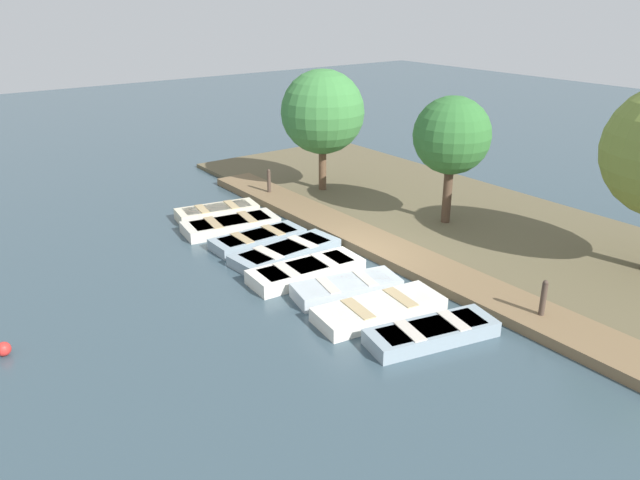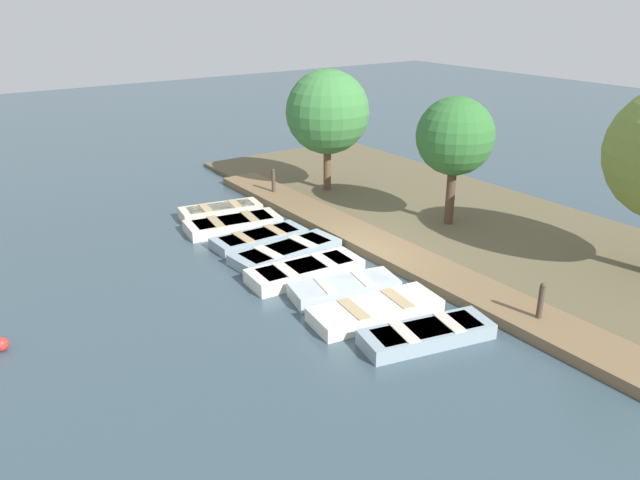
{
  "view_description": "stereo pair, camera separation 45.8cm",
  "coord_description": "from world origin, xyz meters",
  "px_view_note": "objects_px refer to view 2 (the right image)",
  "views": [
    {
      "loc": [
        10.56,
        12.76,
        7.26
      ],
      "look_at": [
        0.73,
        -0.5,
        0.65
      ],
      "focal_mm": 35.0,
      "sensor_mm": 36.0,
      "label": 1
    },
    {
      "loc": [
        10.18,
        13.03,
        7.26
      ],
      "look_at": [
        0.73,
        -0.5,
        0.65
      ],
      "focal_mm": 35.0,
      "sensor_mm": 36.0,
      "label": 2
    }
  ],
  "objects_px": {
    "rowboat_2": "(259,238)",
    "buoy": "(1,344)",
    "mooring_post_far": "(540,305)",
    "rowboat_0": "(221,211)",
    "rowboat_5": "(344,288)",
    "rowboat_1": "(233,224)",
    "mooring_post_near": "(273,183)",
    "park_tree_far_left": "(328,112)",
    "rowboat_7": "(427,334)",
    "rowboat_6": "(376,310)",
    "rowboat_3": "(286,252)",
    "rowboat_4": "(305,271)",
    "park_tree_left": "(455,137)"
  },
  "relations": [
    {
      "from": "rowboat_0",
      "to": "rowboat_5",
      "type": "xyz_separation_m",
      "value": [
        0.11,
        7.23,
        -0.01
      ]
    },
    {
      "from": "rowboat_4",
      "to": "buoy",
      "type": "distance_m",
      "value": 7.48
    },
    {
      "from": "mooring_post_near",
      "to": "rowboat_0",
      "type": "bearing_deg",
      "value": 15.63
    },
    {
      "from": "park_tree_far_left",
      "to": "park_tree_left",
      "type": "bearing_deg",
      "value": 101.33
    },
    {
      "from": "rowboat_0",
      "to": "rowboat_4",
      "type": "xyz_separation_m",
      "value": [
        0.35,
        5.78,
        0.0
      ]
    },
    {
      "from": "rowboat_1",
      "to": "rowboat_5",
      "type": "height_order",
      "value": "rowboat_5"
    },
    {
      "from": "rowboat_0",
      "to": "rowboat_4",
      "type": "height_order",
      "value": "rowboat_4"
    },
    {
      "from": "rowboat_3",
      "to": "rowboat_7",
      "type": "relative_size",
      "value": 1.07
    },
    {
      "from": "mooring_post_far",
      "to": "park_tree_left",
      "type": "xyz_separation_m",
      "value": [
        -3.11,
        -5.87,
        2.44
      ]
    },
    {
      "from": "rowboat_1",
      "to": "rowboat_4",
      "type": "height_order",
      "value": "rowboat_4"
    },
    {
      "from": "rowboat_7",
      "to": "mooring_post_near",
      "type": "relative_size",
      "value": 2.78
    },
    {
      "from": "rowboat_3",
      "to": "rowboat_6",
      "type": "relative_size",
      "value": 1.03
    },
    {
      "from": "mooring_post_far",
      "to": "rowboat_7",
      "type": "bearing_deg",
      "value": -21.87
    },
    {
      "from": "buoy",
      "to": "rowboat_0",
      "type": "bearing_deg",
      "value": -146.81
    },
    {
      "from": "rowboat_5",
      "to": "park_tree_left",
      "type": "relative_size",
      "value": 0.69
    },
    {
      "from": "mooring_post_far",
      "to": "park_tree_left",
      "type": "relative_size",
      "value": 0.27
    },
    {
      "from": "mooring_post_far",
      "to": "park_tree_left",
      "type": "height_order",
      "value": "park_tree_left"
    },
    {
      "from": "rowboat_6",
      "to": "rowboat_2",
      "type": "bearing_deg",
      "value": -82.46
    },
    {
      "from": "rowboat_4",
      "to": "park_tree_left",
      "type": "relative_size",
      "value": 0.76
    },
    {
      "from": "rowboat_5",
      "to": "rowboat_2",
      "type": "bearing_deg",
      "value": -76.76
    },
    {
      "from": "rowboat_2",
      "to": "rowboat_7",
      "type": "bearing_deg",
      "value": 91.21
    },
    {
      "from": "rowboat_0",
      "to": "rowboat_1",
      "type": "relative_size",
      "value": 0.9
    },
    {
      "from": "rowboat_1",
      "to": "park_tree_far_left",
      "type": "xyz_separation_m",
      "value": [
        -4.83,
        -1.47,
        2.92
      ]
    },
    {
      "from": "rowboat_7",
      "to": "park_tree_left",
      "type": "bearing_deg",
      "value": -126.47
    },
    {
      "from": "rowboat_5",
      "to": "rowboat_0",
      "type": "bearing_deg",
      "value": -77.99
    },
    {
      "from": "rowboat_4",
      "to": "rowboat_7",
      "type": "xyz_separation_m",
      "value": [
        -0.37,
        4.32,
        -0.02
      ]
    },
    {
      "from": "mooring_post_near",
      "to": "park_tree_far_left",
      "type": "bearing_deg",
      "value": 163.43
    },
    {
      "from": "buoy",
      "to": "rowboat_6",
      "type": "bearing_deg",
      "value": 155.39
    },
    {
      "from": "rowboat_0",
      "to": "mooring_post_far",
      "type": "xyz_separation_m",
      "value": [
        -2.56,
        11.12,
        0.38
      ]
    },
    {
      "from": "rowboat_4",
      "to": "mooring_post_near",
      "type": "distance_m",
      "value": 7.13
    },
    {
      "from": "rowboat_1",
      "to": "mooring_post_far",
      "type": "distance_m",
      "value": 10.15
    },
    {
      "from": "rowboat_2",
      "to": "rowboat_7",
      "type": "xyz_separation_m",
      "value": [
        -0.15,
        7.18,
        0.02
      ]
    },
    {
      "from": "rowboat_2",
      "to": "rowboat_1",
      "type": "bearing_deg",
      "value": -86.56
    },
    {
      "from": "rowboat_1",
      "to": "park_tree_far_left",
      "type": "height_order",
      "value": "park_tree_far_left"
    },
    {
      "from": "rowboat_7",
      "to": "buoy",
      "type": "bearing_deg",
      "value": -19.7
    },
    {
      "from": "buoy",
      "to": "park_tree_far_left",
      "type": "relative_size",
      "value": 0.07
    },
    {
      "from": "rowboat_6",
      "to": "mooring_post_far",
      "type": "xyz_separation_m",
      "value": [
        -2.76,
        2.54,
        0.39
      ]
    },
    {
      "from": "rowboat_7",
      "to": "mooring_post_near",
      "type": "distance_m",
      "value": 11.12
    },
    {
      "from": "buoy",
      "to": "park_tree_far_left",
      "type": "distance_m",
      "value": 13.77
    },
    {
      "from": "mooring_post_far",
      "to": "buoy",
      "type": "xyz_separation_m",
      "value": [
        10.36,
        -6.02,
        -0.42
      ]
    },
    {
      "from": "rowboat_2",
      "to": "mooring_post_near",
      "type": "distance_m",
      "value": 4.54
    },
    {
      "from": "rowboat_4",
      "to": "mooring_post_far",
      "type": "xyz_separation_m",
      "value": [
        -2.91,
        5.34,
        0.37
      ]
    },
    {
      "from": "rowboat_2",
      "to": "rowboat_0",
      "type": "bearing_deg",
      "value": -92.7
    },
    {
      "from": "rowboat_1",
      "to": "park_tree_far_left",
      "type": "bearing_deg",
      "value": -154.4
    },
    {
      "from": "rowboat_0",
      "to": "rowboat_4",
      "type": "bearing_deg",
      "value": 96.19
    },
    {
      "from": "rowboat_4",
      "to": "mooring_post_near",
      "type": "height_order",
      "value": "mooring_post_near"
    },
    {
      "from": "rowboat_2",
      "to": "buoy",
      "type": "height_order",
      "value": "rowboat_2"
    },
    {
      "from": "rowboat_4",
      "to": "rowboat_5",
      "type": "relative_size",
      "value": 1.11
    },
    {
      "from": "rowboat_1",
      "to": "rowboat_7",
      "type": "height_order",
      "value": "rowboat_1"
    },
    {
      "from": "rowboat_0",
      "to": "rowboat_4",
      "type": "distance_m",
      "value": 5.79
    }
  ]
}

